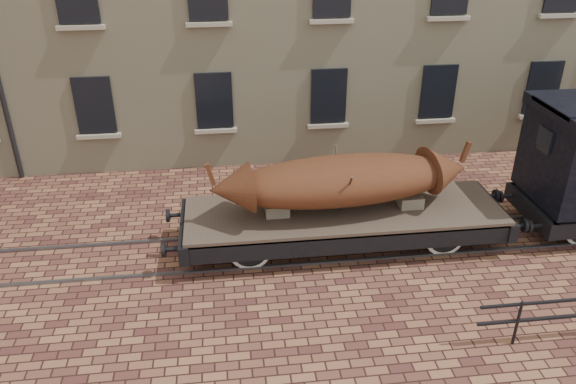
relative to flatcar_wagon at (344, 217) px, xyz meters
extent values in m
plane|color=#4C2721|center=(-0.47, 0.00, -0.80)|extent=(90.00, 90.00, 0.00)
cube|color=black|center=(-6.47, 4.96, 1.40)|extent=(1.10, 0.12, 1.70)
cube|color=#A69E85|center=(-6.47, 4.90, 0.45)|extent=(1.30, 0.18, 0.12)
cube|color=black|center=(-2.97, 4.96, 1.40)|extent=(1.10, 0.12, 1.70)
cube|color=#A69E85|center=(-2.97, 4.90, 0.45)|extent=(1.30, 0.18, 0.12)
cube|color=black|center=(0.53, 4.96, 1.40)|extent=(1.10, 0.12, 1.70)
cube|color=#A69E85|center=(0.53, 4.90, 0.45)|extent=(1.30, 0.18, 0.12)
cube|color=black|center=(4.03, 4.96, 1.40)|extent=(1.10, 0.12, 1.70)
cube|color=#A69E85|center=(4.03, 4.90, 0.45)|extent=(1.30, 0.18, 0.12)
cube|color=black|center=(7.53, 4.96, 1.40)|extent=(1.10, 0.12, 1.70)
cube|color=#A69E85|center=(7.53, 4.90, 0.45)|extent=(1.30, 0.18, 0.12)
cube|color=#A69E85|center=(-6.47, 4.90, 3.65)|extent=(1.30, 0.18, 0.12)
cube|color=#A69E85|center=(-2.97, 4.90, 3.65)|extent=(1.30, 0.18, 0.12)
cube|color=#A69E85|center=(0.53, 4.90, 3.65)|extent=(1.30, 0.18, 0.12)
cube|color=#A69E85|center=(4.03, 4.90, 3.65)|extent=(1.30, 0.18, 0.12)
cube|color=#A69E85|center=(7.53, 4.90, 3.65)|extent=(1.30, 0.18, 0.12)
cube|color=#59595E|center=(-0.47, -0.72, -0.77)|extent=(30.00, 0.08, 0.06)
cube|color=#59595E|center=(-0.47, 0.72, -0.77)|extent=(30.00, 0.08, 0.06)
cylinder|color=black|center=(2.53, -3.80, -0.30)|extent=(0.06, 0.06, 1.00)
cube|color=#4F3D33|center=(0.00, 0.00, 0.14)|extent=(7.54, 2.21, 0.12)
cube|color=black|center=(0.00, -1.03, -0.10)|extent=(7.54, 0.16, 0.45)
cube|color=black|center=(0.00, 1.03, -0.10)|extent=(7.54, 0.16, 0.45)
cube|color=black|center=(-3.77, 0.00, -0.10)|extent=(0.22, 2.31, 0.45)
cylinder|color=black|center=(-4.05, -0.75, -0.10)|extent=(0.35, 0.10, 0.10)
cylinder|color=black|center=(-4.22, -0.75, -0.10)|extent=(0.08, 0.32, 0.32)
cylinder|color=black|center=(-4.05, 0.75, -0.10)|extent=(0.35, 0.10, 0.10)
cylinder|color=black|center=(-4.22, 0.75, -0.10)|extent=(0.08, 0.32, 0.32)
cube|color=black|center=(3.77, 0.00, -0.10)|extent=(0.22, 2.31, 0.45)
cylinder|color=black|center=(4.05, -0.75, -0.10)|extent=(0.35, 0.10, 0.10)
cylinder|color=black|center=(4.22, -0.75, -0.10)|extent=(0.08, 0.32, 0.32)
cylinder|color=black|center=(4.05, 0.75, -0.10)|extent=(0.35, 0.10, 0.10)
cylinder|color=black|center=(4.22, 0.75, -0.10)|extent=(0.08, 0.32, 0.32)
cylinder|color=black|center=(-2.31, 0.00, -0.32)|extent=(0.10, 1.91, 0.10)
cylinder|color=beige|center=(-2.31, -0.72, -0.32)|extent=(0.97, 0.07, 0.97)
cylinder|color=black|center=(-2.31, -0.72, -0.32)|extent=(0.79, 0.10, 0.79)
cube|color=black|center=(-2.31, -0.84, -0.08)|extent=(0.91, 0.08, 0.10)
cylinder|color=beige|center=(-2.31, 0.72, -0.32)|extent=(0.97, 0.07, 0.97)
cylinder|color=black|center=(-2.31, 0.72, -0.32)|extent=(0.79, 0.10, 0.79)
cube|color=black|center=(-2.31, 0.84, -0.08)|extent=(0.91, 0.08, 0.10)
cylinder|color=black|center=(2.31, 0.00, -0.32)|extent=(0.10, 1.91, 0.10)
cylinder|color=beige|center=(2.31, -0.72, -0.32)|extent=(0.97, 0.07, 0.97)
cylinder|color=black|center=(2.31, -0.72, -0.32)|extent=(0.79, 0.10, 0.79)
cube|color=black|center=(2.31, -0.84, -0.08)|extent=(0.91, 0.08, 0.10)
cylinder|color=beige|center=(2.31, 0.72, -0.32)|extent=(0.97, 0.07, 0.97)
cylinder|color=black|center=(2.31, 0.72, -0.32)|extent=(0.79, 0.10, 0.79)
cube|color=black|center=(2.31, 0.84, -0.08)|extent=(0.91, 0.08, 0.10)
cube|color=black|center=(0.00, 0.00, -0.25)|extent=(4.02, 0.06, 0.06)
cube|color=#6D6555|center=(-1.61, 0.00, 0.34)|extent=(0.55, 0.50, 0.28)
cube|color=#6D6555|center=(1.61, 0.00, 0.34)|extent=(0.55, 0.50, 0.28)
ellipsoid|color=#542A14|center=(-0.08, 0.00, 0.98)|extent=(5.60, 2.12, 1.10)
cone|color=#542A14|center=(-2.67, -0.20, 1.03)|extent=(1.02, 1.11, 1.04)
cube|color=#542A14|center=(-3.10, -0.23, 1.44)|extent=(0.23, 0.13, 0.53)
cone|color=#542A14|center=(2.51, 0.20, 1.03)|extent=(1.02, 1.11, 1.04)
cube|color=#542A14|center=(2.94, 0.23, 1.44)|extent=(0.23, 0.13, 0.53)
cylinder|color=#45362A|center=(-0.08, -0.44, 0.85)|extent=(0.05, 0.94, 1.33)
cylinder|color=#45362A|center=(-0.08, 0.44, 0.85)|extent=(0.05, 0.94, 1.33)
cube|color=black|center=(4.77, 0.00, -0.14)|extent=(0.21, 2.26, 0.42)
cylinder|color=black|center=(4.35, -0.75, -0.14)|extent=(0.08, 0.30, 0.30)
cylinder|color=black|center=(4.35, 0.75, -0.14)|extent=(0.08, 0.30, 0.30)
cylinder|color=black|center=(5.81, 0.00, -0.35)|extent=(0.09, 1.79, 0.09)
cylinder|color=beige|center=(5.81, 0.72, -0.35)|extent=(0.91, 0.07, 0.91)
cylinder|color=black|center=(5.81, 0.72, -0.35)|extent=(0.74, 0.09, 0.74)
cube|color=black|center=(4.75, 0.00, 1.74)|extent=(0.08, 0.57, 0.57)
camera|label=1|loc=(-2.78, -11.40, 6.80)|focal=35.00mm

